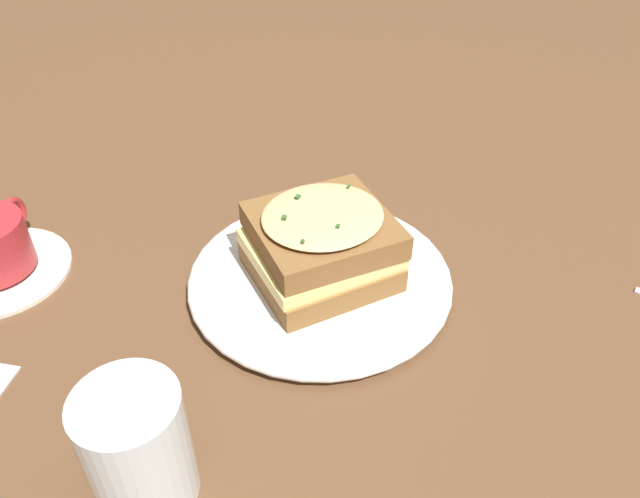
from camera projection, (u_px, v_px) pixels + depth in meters
ground_plane at (288, 291)px, 0.60m from camera, size 2.40×2.40×0.00m
dinner_plate at (320, 279)px, 0.60m from camera, size 0.25×0.25×0.02m
sandwich at (321, 244)px, 0.58m from camera, size 0.16×0.16×0.07m
water_glass at (138, 448)px, 0.41m from camera, size 0.07×0.07×0.10m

